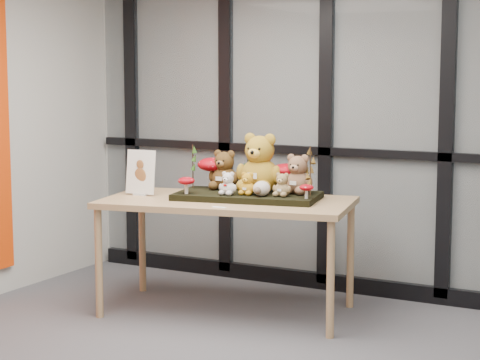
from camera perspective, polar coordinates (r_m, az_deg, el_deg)
The scene contains 22 objects.
room_shell at distance 4.03m, azimuth -1.95°, elevation 7.62°, with size 5.00×5.00×5.00m.
glass_partition at distance 6.30m, azimuth 9.48°, elevation 5.03°, with size 4.90×0.06×2.78m.
display_table at distance 5.87m, azimuth -0.85°, elevation -1.92°, with size 1.80×1.15×0.78m.
diorama_tray at distance 5.88m, azimuth 0.50°, elevation -1.06°, with size 0.96×0.48×0.04m, color black.
bear_pooh_yellow at distance 5.91m, azimuth 1.32°, elevation 1.35°, with size 0.34×0.30×0.44m, color #A47B1E, non-canonical shape.
bear_brown_medium at distance 6.03m, azimuth -1.03°, elevation 0.81°, with size 0.23×0.21×0.30m, color #4C3214, non-canonical shape.
bear_tan_back at distance 5.83m, azimuth 3.82°, elevation 0.53°, with size 0.22×0.20×0.29m, color brown, non-canonical shape.
bear_small_yellow at distance 5.77m, azimuth 0.50°, elevation -0.16°, with size 0.13×0.12×0.17m, color #C28518, non-canonical shape.
bear_white_bow at distance 5.77m, azimuth -0.78°, elevation -0.14°, with size 0.13×0.12×0.17m, color silver, non-canonical shape.
bear_beige_small at distance 5.71m, azimuth 2.79°, elevation -0.22°, with size 0.13×0.12×0.17m, color olive, non-canonical shape.
plush_cream_hedgehog at distance 5.72m, azimuth 1.43°, elevation -0.52°, with size 0.09×0.08×0.11m, color beige, non-canonical shape.
mushroom_back_left at distance 6.11m, azimuth -1.81°, elevation 0.58°, with size 0.21×0.21×0.24m, color maroon, non-canonical shape.
mushroom_back_right at distance 5.92m, azimuth 3.00°, elevation 0.24°, with size 0.19×0.19×0.22m, color maroon, non-canonical shape.
mushroom_front_left at distance 5.84m, azimuth -3.54°, elevation -0.30°, with size 0.11×0.11×0.13m, color maroon, non-canonical shape.
mushroom_front_right at distance 5.63m, azimuth 4.38°, elevation -0.70°, with size 0.09×0.09×0.10m, color maroon, non-canonical shape.
sprig_green_far_left at distance 6.11m, azimuth -3.11°, elevation 0.90°, with size 0.05×0.05×0.31m, color #123E0E, non-canonical shape.
sprig_green_mid_left at distance 6.10m, azimuth -1.25°, elevation 0.52°, with size 0.05×0.05×0.23m, color #123E0E, non-canonical shape.
sprig_dry_far_right at distance 5.85m, azimuth 4.63°, elevation 0.68°, with size 0.05×0.05×0.32m, color brown, non-canonical shape.
sprig_dry_mid_right at distance 5.73m, azimuth 4.64°, elevation -0.10°, with size 0.05×0.05×0.19m, color brown, non-canonical shape.
sprig_green_centre at distance 6.05m, azimuth 0.51°, elevation 0.49°, with size 0.05×0.05×0.23m, color #123E0E, non-canonical shape.
sign_holder at distance 6.08m, azimuth -6.54°, elevation 0.39°, with size 0.22×0.07×0.32m.
label_card at distance 5.53m, azimuth -1.38°, elevation -1.80°, with size 0.09×0.03×0.00m, color white.
Camera 1 is at (2.03, -3.49, 1.66)m, focal length 65.00 mm.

